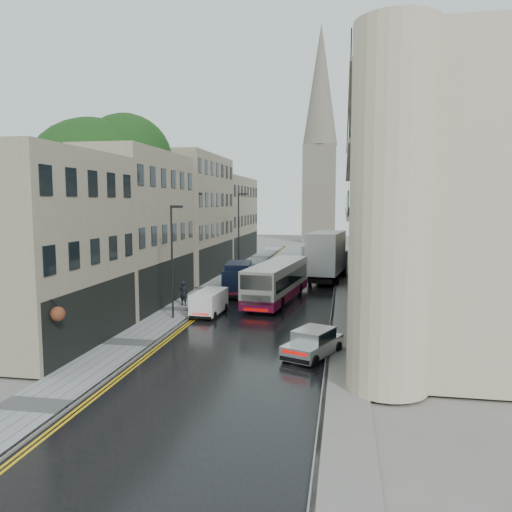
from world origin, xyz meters
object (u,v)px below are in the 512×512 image
(white_van, at_px, (192,306))
(white_lorry, at_px, (310,258))
(cream_bus, at_px, (251,287))
(pedestrian, at_px, (184,293))
(tree_near, at_px, (94,210))
(navy_van, at_px, (224,281))
(lamp_post_near, at_px, (172,263))
(lamp_post_far, at_px, (239,234))
(tree_far, at_px, (163,215))
(silver_hatchback, at_px, (286,346))

(white_van, bearing_deg, white_lorry, 69.15)
(cream_bus, distance_m, pedestrian, 4.84)
(white_van, bearing_deg, tree_near, 162.37)
(navy_van, distance_m, pedestrian, 3.98)
(lamp_post_near, distance_m, lamp_post_far, 19.43)
(white_van, height_order, pedestrian, pedestrian)
(navy_van, bearing_deg, tree_near, -163.35)
(pedestrian, bearing_deg, white_lorry, -107.52)
(navy_van, xyz_separation_m, pedestrian, (-2.15, -3.33, -0.40))
(tree_far, relative_size, lamp_post_near, 1.75)
(tree_near, bearing_deg, lamp_post_near, -25.76)
(silver_hatchback, relative_size, white_van, 1.01)
(white_van, xyz_separation_m, navy_van, (0.45, 6.78, 0.54))
(lamp_post_near, xyz_separation_m, lamp_post_far, (0.19, 19.42, 0.54))
(white_van, bearing_deg, pedestrian, 118.99)
(tree_far, xyz_separation_m, white_van, (7.90, -16.05, -5.38))
(navy_van, height_order, pedestrian, navy_van)
(tree_far, distance_m, white_lorry, 14.98)
(tree_near, height_order, cream_bus, tree_near)
(cream_bus, height_order, lamp_post_far, lamp_post_far)
(tree_far, xyz_separation_m, lamp_post_far, (6.92, 3.03, -2.00))
(tree_near, bearing_deg, pedestrian, 3.53)
(tree_near, distance_m, lamp_post_near, 8.45)
(lamp_post_far, bearing_deg, cream_bus, -84.22)
(cream_bus, distance_m, white_van, 5.05)
(tree_far, relative_size, cream_bus, 1.16)
(cream_bus, xyz_separation_m, white_lorry, (3.44, 11.00, 0.90))
(silver_hatchback, relative_size, pedestrian, 2.10)
(pedestrian, bearing_deg, navy_van, -104.74)
(white_lorry, height_order, lamp_post_far, lamp_post_far)
(pedestrian, xyz_separation_m, lamp_post_far, (0.72, 15.63, 3.23))
(tree_near, height_order, white_van, tree_near)
(silver_hatchback, bearing_deg, lamp_post_near, 161.98)
(cream_bus, xyz_separation_m, white_van, (-3.09, -3.94, -0.63))
(white_lorry, bearing_deg, silver_hatchback, -81.31)
(silver_hatchback, xyz_separation_m, white_van, (-6.92, 7.42, 0.14))
(navy_van, bearing_deg, lamp_post_far, 89.96)
(tree_near, distance_m, pedestrian, 8.82)
(tree_far, relative_size, white_lorry, 1.38)
(tree_far, bearing_deg, silver_hatchback, -57.72)
(cream_bus, bearing_deg, white_lorry, 80.00)
(tree_near, xyz_separation_m, lamp_post_far, (7.22, 16.03, -2.71))
(silver_hatchback, relative_size, lamp_post_near, 0.52)
(tree_far, height_order, cream_bus, tree_far)
(tree_far, xyz_separation_m, silver_hatchback, (14.82, -23.47, -5.51))
(tree_near, distance_m, white_van, 10.66)
(tree_near, height_order, tree_far, tree_near)
(cream_bus, xyz_separation_m, navy_van, (-2.64, 2.83, -0.08))
(tree_near, relative_size, lamp_post_near, 1.95)
(white_van, distance_m, navy_van, 6.81)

